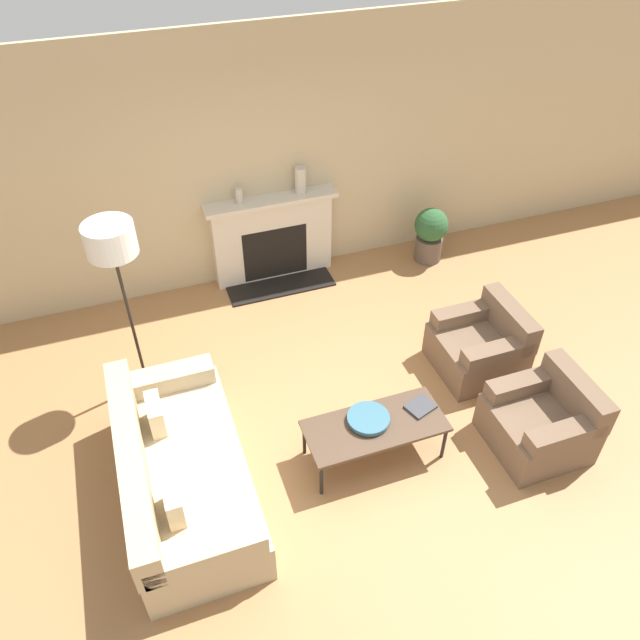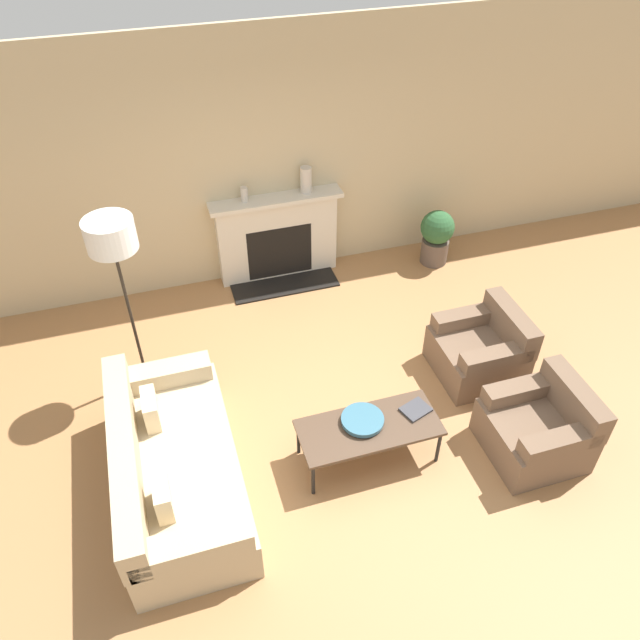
# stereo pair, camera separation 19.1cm
# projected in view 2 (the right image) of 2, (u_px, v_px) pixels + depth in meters

# --- Properties ---
(ground_plane) EXTENTS (18.00, 18.00, 0.00)m
(ground_plane) POSITION_uv_depth(u_px,v_px,m) (335.00, 448.00, 5.66)
(ground_plane) COLOR #A87547
(wall_back) EXTENTS (18.00, 0.06, 2.90)m
(wall_back) POSITION_uv_depth(u_px,v_px,m) (254.00, 162.00, 6.83)
(wall_back) COLOR #C6B289
(wall_back) RESTS_ON ground_plane
(fireplace) EXTENTS (1.53, 0.59, 1.06)m
(fireplace) POSITION_uv_depth(u_px,v_px,m) (278.00, 238.00, 7.37)
(fireplace) COLOR beige
(fireplace) RESTS_ON ground_plane
(couch) EXTENTS (0.96, 2.00, 0.75)m
(couch) POSITION_uv_depth(u_px,v_px,m) (173.00, 468.00, 5.15)
(couch) COLOR tan
(couch) RESTS_ON ground_plane
(armchair_near) EXTENTS (0.80, 0.79, 0.72)m
(armchair_near) POSITION_uv_depth(u_px,v_px,m) (539.00, 428.00, 5.48)
(armchair_near) COLOR brown
(armchair_near) RESTS_ON ground_plane
(armchair_far) EXTENTS (0.80, 0.79, 0.72)m
(armchair_far) POSITION_uv_depth(u_px,v_px,m) (481.00, 350.00, 6.24)
(armchair_far) COLOR brown
(armchair_far) RESTS_ON ground_plane
(coffee_table) EXTENTS (1.22, 0.53, 0.41)m
(coffee_table) POSITION_uv_depth(u_px,v_px,m) (369.00, 429.00, 5.35)
(coffee_table) COLOR #4C3828
(coffee_table) RESTS_ON ground_plane
(bowl) EXTENTS (0.37, 0.37, 0.05)m
(bowl) POSITION_uv_depth(u_px,v_px,m) (362.00, 420.00, 5.34)
(bowl) COLOR #38667A
(bowl) RESTS_ON coffee_table
(book) EXTENTS (0.29, 0.26, 0.02)m
(book) POSITION_uv_depth(u_px,v_px,m) (416.00, 410.00, 5.46)
(book) COLOR #38383D
(book) RESTS_ON coffee_table
(floor_lamp) EXTENTS (0.43, 0.43, 1.86)m
(floor_lamp) POSITION_uv_depth(u_px,v_px,m) (113.00, 247.00, 5.30)
(floor_lamp) COLOR black
(floor_lamp) RESTS_ON ground_plane
(mantel_vase_left) EXTENTS (0.08, 0.08, 0.17)m
(mantel_vase_left) POSITION_uv_depth(u_px,v_px,m) (244.00, 194.00, 6.90)
(mantel_vase_left) COLOR beige
(mantel_vase_left) RESTS_ON fireplace
(mantel_vase_center_left) EXTENTS (0.13, 0.13, 0.30)m
(mantel_vase_center_left) POSITION_uv_depth(u_px,v_px,m) (306.00, 180.00, 7.02)
(mantel_vase_center_left) COLOR beige
(mantel_vase_center_left) RESTS_ON fireplace
(potted_plant) EXTENTS (0.41, 0.41, 0.71)m
(potted_plant) POSITION_uv_depth(u_px,v_px,m) (436.00, 235.00, 7.66)
(potted_plant) COLOR brown
(potted_plant) RESTS_ON ground_plane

